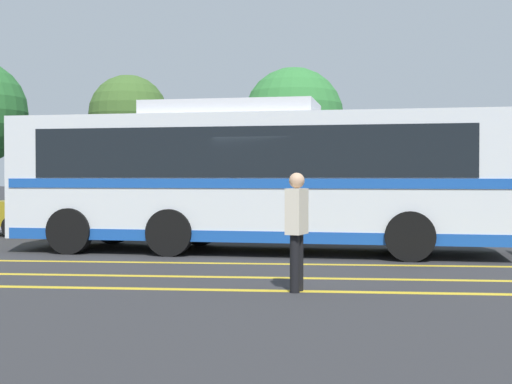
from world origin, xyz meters
The scene contains 11 objects.
ground_plane centered at (0.00, 0.00, 0.00)m, with size 220.00×220.00×0.00m, color #2D2D30.
lane_strip_0 centered at (-0.47, -2.06, 0.00)m, with size 0.20×30.79×0.01m, color gold.
lane_strip_1 centered at (-0.47, -3.94, 0.00)m, with size 0.20×30.79×0.01m, color gold.
lane_strip_2 centered at (-0.47, -5.29, 0.00)m, with size 0.20×30.79×0.01m, color gold.
curb_strip centered at (-0.47, 5.99, 0.07)m, with size 38.79×0.36×0.15m, color #99999E.
transit_bus centered at (-0.48, 0.14, 1.72)m, with size 11.27×3.57×3.33m.
parked_car_1 centered at (-6.06, 4.23, 0.75)m, with size 4.80×2.07×1.48m.
parked_car_2 centered at (0.58, 4.15, 0.66)m, with size 4.79×2.18×1.26m.
pedestrian_0 centered at (0.67, -5.34, 0.99)m, with size 0.33×0.47×1.73m.
tree_0 centered at (-0.07, 9.85, 3.80)m, with size 3.57×3.57×5.59m.
tree_2 centered at (-6.00, 9.42, 3.91)m, with size 2.83×2.83×5.35m.
Camera 1 is at (1.09, -15.68, 1.67)m, focal length 50.00 mm.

